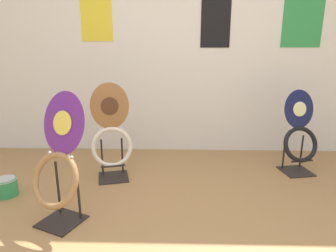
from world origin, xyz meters
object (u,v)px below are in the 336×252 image
object	(u,v)px
toilet_seat_display_woodgrain	(111,135)
toilet_seat_display_purple_note	(58,167)
paint_can	(6,186)
toilet_seat_display_navy_moon	(299,137)

from	to	relation	value
toilet_seat_display_woodgrain	toilet_seat_display_purple_note	bearing A→B (deg)	-106.70
paint_can	toilet_seat_display_woodgrain	bearing A→B (deg)	23.49
toilet_seat_display_woodgrain	paint_can	size ratio (longest dim) A/B	4.92
toilet_seat_display_woodgrain	paint_can	distance (m)	0.99
toilet_seat_display_navy_moon	toilet_seat_display_purple_note	distance (m)	2.24
toilet_seat_display_woodgrain	toilet_seat_display_purple_note	xyz separation A→B (m)	(-0.22, -0.73, -0.01)
toilet_seat_display_purple_note	paint_can	xyz separation A→B (m)	(-0.62, 0.37, -0.34)
toilet_seat_display_navy_moon	paint_can	bearing A→B (deg)	-168.09
toilet_seat_display_navy_moon	toilet_seat_display_woodgrain	distance (m)	1.83
toilet_seat_display_navy_moon	toilet_seat_display_woodgrain	bearing A→B (deg)	-173.88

